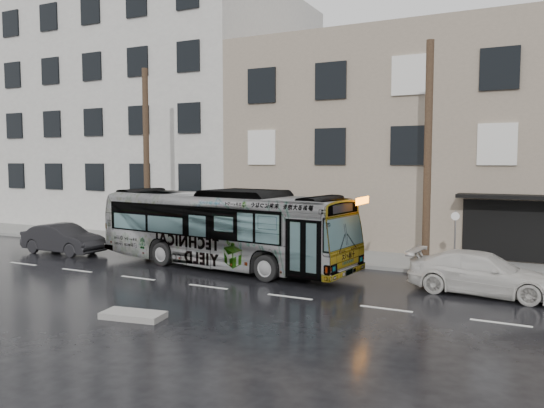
{
  "coord_description": "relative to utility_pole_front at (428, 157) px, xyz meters",
  "views": [
    {
      "loc": [
        10.3,
        -18.13,
        4.44
      ],
      "look_at": [
        0.06,
        2.5,
        2.61
      ],
      "focal_mm": 35.0,
      "sensor_mm": 36.0,
      "label": 1
    }
  ],
  "objects": [
    {
      "name": "ground",
      "position": [
        -6.5,
        -3.3,
        -4.65
      ],
      "size": [
        120.0,
        120.0,
        0.0
      ],
      "primitive_type": "plane",
      "color": "black",
      "rests_on": "ground"
    },
    {
      "name": "sidewalk",
      "position": [
        -6.5,
        1.6,
        -4.58
      ],
      "size": [
        90.0,
        3.6,
        0.15
      ],
      "primitive_type": "cube",
      "color": "gray",
      "rests_on": "ground"
    },
    {
      "name": "building_taupe",
      "position": [
        -1.5,
        9.4,
        0.85
      ],
      "size": [
        20.0,
        12.0,
        11.0
      ],
      "primitive_type": "cube",
      "color": "gray",
      "rests_on": "ground"
    },
    {
      "name": "building_grey",
      "position": [
        -24.5,
        10.9,
        3.35
      ],
      "size": [
        26.0,
        15.0,
        16.0
      ],
      "primitive_type": "cube",
      "color": "beige",
      "rests_on": "ground"
    },
    {
      "name": "utility_pole_front",
      "position": [
        0.0,
        0.0,
        0.0
      ],
      "size": [
        0.3,
        0.3,
        9.0
      ],
      "primitive_type": "cylinder",
      "color": "#4A3725",
      "rests_on": "sidewalk"
    },
    {
      "name": "utility_pole_rear",
      "position": [
        -14.0,
        0.0,
        0.0
      ],
      "size": [
        0.3,
        0.3,
        9.0
      ],
      "primitive_type": "cylinder",
      "color": "#4A3725",
      "rests_on": "sidewalk"
    },
    {
      "name": "sign_post",
      "position": [
        1.1,
        0.0,
        -3.3
      ],
      "size": [
        0.06,
        0.06,
        2.4
      ],
      "primitive_type": "cylinder",
      "color": "slate",
      "rests_on": "sidewalk"
    },
    {
      "name": "bus",
      "position": [
        -7.94,
        -2.52,
        -3.0
      ],
      "size": [
        12.1,
        4.33,
        3.3
      ],
      "primitive_type": "imported",
      "rotation": [
        0.0,
        0.0,
        1.44
      ],
      "color": "#B2B2B2",
      "rests_on": "ground"
    },
    {
      "name": "white_sedan",
      "position": [
        2.34,
        -2.56,
        -3.95
      ],
      "size": [
        5.02,
        2.43,
        1.41
      ],
      "primitive_type": "imported",
      "rotation": [
        0.0,
        0.0,
        1.47
      ],
      "color": "beige",
      "rests_on": "ground"
    },
    {
      "name": "dark_sedan",
      "position": [
        -16.67,
        -3.08,
        -3.94
      ],
      "size": [
        4.35,
        1.56,
        1.43
      ],
      "primitive_type": "imported",
      "rotation": [
        0.0,
        0.0,
        1.56
      ],
      "color": "black",
      "rests_on": "ground"
    },
    {
      "name": "slush_pile",
      "position": [
        -6.31,
        -9.96,
        -4.56
      ],
      "size": [
        1.9,
        1.07,
        0.18
      ],
      "primitive_type": "cube",
      "rotation": [
        0.0,
        0.0,
        0.16
      ],
      "color": "#A3A09B",
      "rests_on": "ground"
    }
  ]
}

